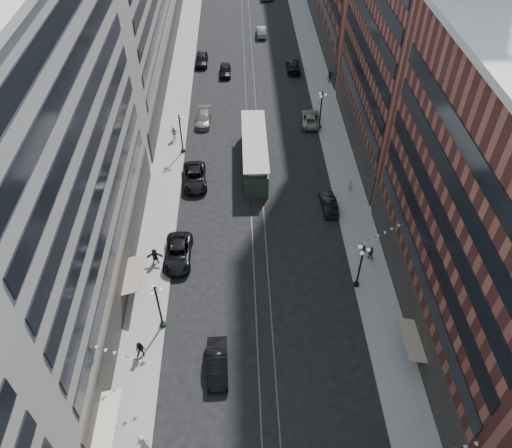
{
  "coord_description": "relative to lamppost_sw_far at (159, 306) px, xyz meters",
  "views": [
    {
      "loc": [
        -1.75,
        1.32,
        38.07
      ],
      "look_at": [
        -0.44,
        35.93,
        5.0
      ],
      "focal_mm": 35.0,
      "sensor_mm": 36.0,
      "label": 1
    }
  ],
  "objects": [
    {
      "name": "ground",
      "position": [
        9.2,
        32.0,
        -3.1
      ],
      "size": [
        220.0,
        220.0,
        0.0
      ],
      "primitive_type": "plane",
      "color": "black",
      "rests_on": "ground"
    },
    {
      "name": "sidewalk_west",
      "position": [
        -1.8,
        42.0,
        -3.02
      ],
      "size": [
        4.0,
        180.0,
        0.15
      ],
      "primitive_type": "cube",
      "color": "gray",
      "rests_on": "ground"
    },
    {
      "name": "sidewalk_east",
      "position": [
        20.2,
        42.0,
        -3.02
      ],
      "size": [
        4.0,
        180.0,
        0.15
      ],
      "primitive_type": "cube",
      "color": "gray",
      "rests_on": "ground"
    },
    {
      "name": "rail_west",
      "position": [
        8.5,
        42.0,
        -3.09
      ],
      "size": [
        0.12,
        180.0,
        0.02
      ],
      "primitive_type": "cube",
      "color": "#2D2D33",
      "rests_on": "ground"
    },
    {
      "name": "rail_east",
      "position": [
        9.9,
        42.0,
        -3.09
      ],
      "size": [
        0.12,
        180.0,
        0.02
      ],
      "primitive_type": "cube",
      "color": "#2D2D33",
      "rests_on": "ground"
    },
    {
      "name": "building_west_mid",
      "position": [
        -7.8,
        5.0,
        10.9
      ],
      "size": [
        8.0,
        36.0,
        28.0
      ],
      "primitive_type": "cube",
      "color": "gray",
      "rests_on": "ground"
    },
    {
      "name": "building_east_mid",
      "position": [
        26.2,
        -0.0,
        8.9
      ],
      "size": [
        8.0,
        30.0,
        24.0
      ],
      "primitive_type": "cube",
      "color": "brown",
      "rests_on": "ground"
    },
    {
      "name": "lamppost_sw_far",
      "position": [
        0.0,
        0.0,
        0.0
      ],
      "size": [
        1.03,
        1.14,
        5.52
      ],
      "color": "black",
      "rests_on": "sidewalk_west"
    },
    {
      "name": "lamppost_sw_mid",
      "position": [
        0.0,
        27.0,
        0.0
      ],
      "size": [
        1.03,
        1.14,
        5.52
      ],
      "color": "black",
      "rests_on": "sidewalk_west"
    },
    {
      "name": "lamppost_se_far",
      "position": [
        18.4,
        4.0,
        0.0
      ],
      "size": [
        1.03,
        1.14,
        5.52
      ],
      "color": "black",
      "rests_on": "sidewalk_east"
    },
    {
      "name": "lamppost_se_mid",
      "position": [
        18.4,
        32.0,
        0.0
      ],
      "size": [
        1.03,
        1.14,
        5.52
      ],
      "color": "black",
      "rests_on": "sidewalk_east"
    },
    {
      "name": "streetcar",
      "position": [
        9.2,
        24.11,
        -1.37
      ],
      "size": [
        2.99,
        13.53,
        3.74
      ],
      "color": "#233724",
      "rests_on": "ground"
    },
    {
      "name": "car_2",
      "position": [
        0.8,
        8.29,
        -2.28
      ],
      "size": [
        2.78,
        5.89,
        1.63
      ],
      "primitive_type": "imported",
      "rotation": [
        0.0,
        0.0,
        -0.01
      ],
      "color": "black",
      "rests_on": "ground"
    },
    {
      "name": "car_5",
      "position": [
        5.06,
        -4.45,
        -2.29
      ],
      "size": [
        1.86,
        4.96,
        1.62
      ],
      "primitive_type": "imported",
      "rotation": [
        0.0,
        0.0,
        0.03
      ],
      "color": "black",
      "rests_on": "ground"
    },
    {
      "name": "pedestrian_1",
      "position": [
        -0.3,
        -10.99,
        -1.99
      ],
      "size": [
        1.04,
        0.77,
        1.91
      ],
      "primitive_type": "imported",
      "rotation": [
        0.0,
        0.0,
        3.46
      ],
      "color": "#A8A38B",
      "rests_on": "sidewalk_west"
    },
    {
      "name": "pedestrian_2",
      "position": [
        -1.49,
        -3.06,
        -2.03
      ],
      "size": [
        0.94,
        0.59,
        1.82
      ],
      "primitive_type": "imported",
      "rotation": [
        0.0,
        0.0,
        -0.13
      ],
      "color": "black",
      "rests_on": "sidewalk_west"
    },
    {
      "name": "car_7",
      "position": [
        1.88,
        20.72,
        -2.27
      ],
      "size": [
        3.21,
        6.13,
        1.65
      ],
      "primitive_type": "imported",
      "rotation": [
        0.0,
        0.0,
        0.08
      ],
      "color": "black",
      "rests_on": "ground"
    },
    {
      "name": "car_8",
      "position": [
        2.4,
        34.03,
        -2.38
      ],
      "size": [
        2.26,
        5.06,
        1.44
      ],
      "primitive_type": "imported",
      "rotation": [
        0.0,
        0.0,
        -0.05
      ],
      "color": "slate",
      "rests_on": "ground"
    },
    {
      "name": "car_9",
      "position": [
        1.39,
        52.14,
        -2.25
      ],
      "size": [
        2.08,
        5.0,
        1.69
      ],
      "primitive_type": "imported",
      "rotation": [
        0.0,
        0.0,
        -0.02
      ],
      "color": "black",
      "rests_on": "ground"
    },
    {
      "name": "car_10",
      "position": [
        17.31,
        15.42,
        -2.36
      ],
      "size": [
        1.74,
        4.53,
        1.47
      ],
      "primitive_type": "imported",
      "rotation": [
        0.0,
        0.0,
        3.18
      ],
      "color": "black",
      "rests_on": "ground"
    },
    {
      "name": "car_11",
      "position": [
        17.31,
        33.44,
        -2.37
      ],
      "size": [
        2.88,
        5.44,
        1.46
      ],
      "primitive_type": "imported",
      "rotation": [
        0.0,
        0.0,
        3.05
      ],
      "color": "gray",
      "rests_on": "ground"
    },
    {
      "name": "car_12",
      "position": [
        16.37,
        49.27,
        -2.34
      ],
      "size": [
        2.18,
        5.24,
        1.51
      ],
      "primitive_type": "imported",
      "rotation": [
        0.0,
        0.0,
        3.13
      ],
      "color": "black",
      "rests_on": "ground"
    },
    {
      "name": "car_13",
      "position": [
        5.33,
        48.27,
        -2.34
      ],
      "size": [
        1.83,
        4.45,
        1.51
      ],
      "primitive_type": "imported",
      "rotation": [
        0.0,
        0.0,
        -0.01
      ],
      "color": "black",
      "rests_on": "ground"
    },
    {
      "name": "car_14",
      "position": [
        11.86,
        63.16,
        -2.32
      ],
      "size": [
        1.66,
        4.69,
        1.54
      ],
      "primitive_type": "imported",
      "rotation": [
        0.0,
        0.0,
        3.14
      ],
      "color": "slate",
      "rests_on": "ground"
    },
    {
      "name": "pedestrian_5",
      "position": [
        -1.45,
        7.77,
        -2.04
      ],
      "size": [
        1.71,
        0.57,
        1.81
      ],
      "primitive_type": "imported",
      "rotation": [
        0.0,
        0.0,
        0.05
      ],
      "color": "black",
      "rests_on": "sidewalk_west"
    },
    {
      "name": "pedestrian_6",
      "position": [
        -1.28,
        29.86,
        -1.97
      ],
      "size": [
        1.22,
        0.72,
        1.94
      ],
      "primitive_type": "imported",
      "rotation": [
        0.0,
        0.0,
        2.95
      ],
      "color": "#9E9583",
      "rests_on": "sidewalk_west"
    },
    {
      "name": "pedestrian_7",
      "position": [
        20.4,
        7.5,
        -2.18
      ],
      "size": [
        0.84,
        0.63,
        1.54
      ],
      "primitive_type": "imported",
      "rotation": [
        0.0,
        0.0,
        2.81
      ],
      "color": "black",
      "rests_on": "sidewalk_east"
    },
    {
      "name": "pedestrian_8",
      "position": [
        20.24,
        18.32,
        -2.1
      ],
      "size": [
        0.74,
        0.64,
        1.7
      ],
      "primitive_type": "imported",
      "rotation": [
        0.0,
        0.0,
        3.61
      ],
      "color": "#BDB59D",
      "rests_on": "sidewalk_east"
    },
    {
      "name": "pedestrian_9",
      "position": [
        21.7,
        44.76,
        -2.01
      ],
      "size": [
        1.28,
        0.7,
        1.88
      ],
      "primitive_type": "imported",
      "rotation": [
        0.0,
        0.0,
        0.17
      ],
      "color": "black",
      "rests_on": "sidewalk_east"
    }
  ]
}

